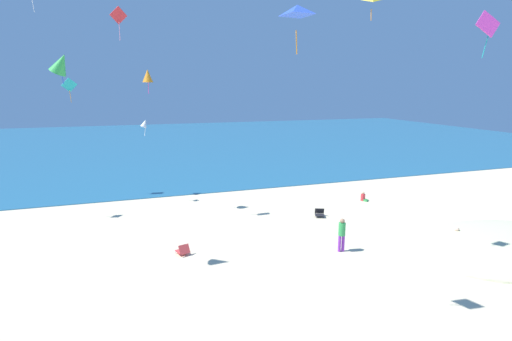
{
  "coord_description": "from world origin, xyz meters",
  "views": [
    {
      "loc": [
        -5.21,
        -10.25,
        8.02
      ],
      "look_at": [
        0.0,
        5.65,
        4.43
      ],
      "focal_mm": 27.11,
      "sensor_mm": 36.0,
      "label": 1
    }
  ],
  "objects_px": {
    "person_3": "(457,237)",
    "person_4": "(342,233)",
    "beach_chair_near_camera": "(320,213)",
    "beach_chair_far_right": "(183,250)",
    "person_0": "(363,197)",
    "kite_teal": "(69,85)",
    "kite_red": "(118,16)",
    "kite_green": "(61,63)",
    "kite_white": "(144,124)",
    "kite_magenta": "(488,25)",
    "kite_orange": "(148,76)",
    "kite_blue": "(297,10)"
  },
  "relations": [
    {
      "from": "person_4",
      "to": "kite_red",
      "type": "relative_size",
      "value": 0.96
    },
    {
      "from": "kite_teal",
      "to": "kite_white",
      "type": "bearing_deg",
      "value": -14.57
    },
    {
      "from": "kite_orange",
      "to": "kite_teal",
      "type": "bearing_deg",
      "value": 133.84
    },
    {
      "from": "beach_chair_near_camera",
      "to": "kite_blue",
      "type": "distance_m",
      "value": 15.38
    },
    {
      "from": "person_0",
      "to": "kite_teal",
      "type": "distance_m",
      "value": 22.39
    },
    {
      "from": "kite_orange",
      "to": "person_4",
      "type": "bearing_deg",
      "value": -48.09
    },
    {
      "from": "beach_chair_far_right",
      "to": "kite_white",
      "type": "xyz_separation_m",
      "value": [
        -1.05,
        11.34,
        5.24
      ]
    },
    {
      "from": "kite_orange",
      "to": "beach_chair_near_camera",
      "type": "bearing_deg",
      "value": -23.17
    },
    {
      "from": "beach_chair_far_right",
      "to": "person_4",
      "type": "bearing_deg",
      "value": -121.49
    },
    {
      "from": "person_3",
      "to": "kite_white",
      "type": "height_order",
      "value": "kite_white"
    },
    {
      "from": "person_3",
      "to": "kite_magenta",
      "type": "bearing_deg",
      "value": -39.72
    },
    {
      "from": "beach_chair_near_camera",
      "to": "person_3",
      "type": "distance_m",
      "value": 7.8
    },
    {
      "from": "kite_white",
      "to": "kite_magenta",
      "type": "relative_size",
      "value": 0.73
    },
    {
      "from": "kite_green",
      "to": "person_0",
      "type": "bearing_deg",
      "value": 17.49
    },
    {
      "from": "kite_blue",
      "to": "kite_white",
      "type": "xyz_separation_m",
      "value": [
        -3.87,
        18.13,
        -4.78
      ]
    },
    {
      "from": "beach_chair_far_right",
      "to": "person_4",
      "type": "distance_m",
      "value": 7.88
    },
    {
      "from": "kite_red",
      "to": "kite_green",
      "type": "xyz_separation_m",
      "value": [
        -2.24,
        -6.32,
        -2.91
      ]
    },
    {
      "from": "beach_chair_far_right",
      "to": "person_3",
      "type": "height_order",
      "value": "person_3"
    },
    {
      "from": "beach_chair_far_right",
      "to": "kite_white",
      "type": "height_order",
      "value": "kite_white"
    },
    {
      "from": "person_4",
      "to": "kite_blue",
      "type": "bearing_deg",
      "value": -38.79
    },
    {
      "from": "beach_chair_near_camera",
      "to": "kite_orange",
      "type": "distance_m",
      "value": 13.69
    },
    {
      "from": "person_4",
      "to": "kite_orange",
      "type": "distance_m",
      "value": 14.77
    },
    {
      "from": "kite_teal",
      "to": "kite_magenta",
      "type": "bearing_deg",
      "value": -48.72
    },
    {
      "from": "kite_green",
      "to": "kite_teal",
      "type": "distance_m",
      "value": 13.18
    },
    {
      "from": "person_3",
      "to": "person_4",
      "type": "relative_size",
      "value": 0.48
    },
    {
      "from": "kite_teal",
      "to": "person_4",
      "type": "bearing_deg",
      "value": -47.38
    },
    {
      "from": "beach_chair_near_camera",
      "to": "person_0",
      "type": "relative_size",
      "value": 1.23
    },
    {
      "from": "kite_green",
      "to": "kite_teal",
      "type": "xyz_separation_m",
      "value": [
        -1.41,
        13.09,
        -0.77
      ]
    },
    {
      "from": "person_4",
      "to": "beach_chair_near_camera",
      "type": "bearing_deg",
      "value": 170.55
    },
    {
      "from": "person_4",
      "to": "kite_white",
      "type": "height_order",
      "value": "kite_white"
    },
    {
      "from": "person_4",
      "to": "kite_teal",
      "type": "xyz_separation_m",
      "value": [
        -13.5,
        14.67,
        7.19
      ]
    },
    {
      "from": "person_3",
      "to": "kite_magenta",
      "type": "distance_m",
      "value": 11.07
    },
    {
      "from": "kite_blue",
      "to": "kite_white",
      "type": "bearing_deg",
      "value": 102.04
    },
    {
      "from": "kite_red",
      "to": "kite_blue",
      "type": "distance_m",
      "value": 13.72
    },
    {
      "from": "person_4",
      "to": "kite_orange",
      "type": "xyz_separation_m",
      "value": [
        -8.41,
        9.36,
        7.74
      ]
    },
    {
      "from": "kite_teal",
      "to": "kite_blue",
      "type": "bearing_deg",
      "value": -65.73
    },
    {
      "from": "beach_chair_far_right",
      "to": "kite_red",
      "type": "relative_size",
      "value": 0.46
    },
    {
      "from": "beach_chair_far_right",
      "to": "person_0",
      "type": "height_order",
      "value": "person_0"
    },
    {
      "from": "beach_chair_near_camera",
      "to": "person_3",
      "type": "relative_size",
      "value": 1.01
    },
    {
      "from": "beach_chair_near_camera",
      "to": "person_3",
      "type": "bearing_deg",
      "value": 62.75
    },
    {
      "from": "beach_chair_near_camera",
      "to": "person_0",
      "type": "height_order",
      "value": "person_0"
    },
    {
      "from": "beach_chair_near_camera",
      "to": "beach_chair_far_right",
      "type": "bearing_deg",
      "value": -48.21
    },
    {
      "from": "person_0",
      "to": "person_4",
      "type": "distance_m",
      "value": 9.55
    },
    {
      "from": "kite_orange",
      "to": "kite_blue",
      "type": "bearing_deg",
      "value": -75.47
    },
    {
      "from": "beach_chair_near_camera",
      "to": "kite_teal",
      "type": "bearing_deg",
      "value": -99.55
    },
    {
      "from": "person_4",
      "to": "kite_blue",
      "type": "distance_m",
      "value": 11.43
    },
    {
      "from": "person_3",
      "to": "person_4",
      "type": "distance_m",
      "value": 6.54
    },
    {
      "from": "kite_green",
      "to": "kite_blue",
      "type": "bearing_deg",
      "value": -40.72
    },
    {
      "from": "kite_magenta",
      "to": "person_3",
      "type": "bearing_deg",
      "value": 45.39
    },
    {
      "from": "person_4",
      "to": "person_0",
      "type": "bearing_deg",
      "value": 146.53
    }
  ]
}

